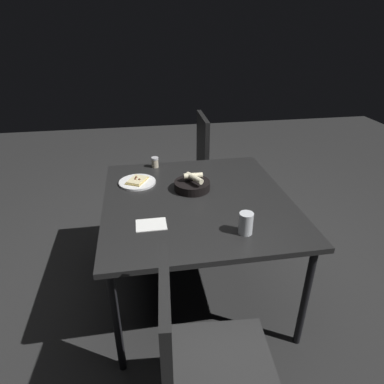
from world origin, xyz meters
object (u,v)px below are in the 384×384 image
(chair_far, at_px, (198,357))
(chair_near, at_px, (190,165))
(dining_table, at_px, (197,205))
(pizza_plate, at_px, (137,182))
(bread_basket, at_px, (193,185))
(beer_glass, at_px, (246,224))
(pepper_shaker, at_px, (155,163))

(chair_far, bearing_deg, chair_near, 81.67)
(dining_table, relative_size, pizza_plate, 4.95)
(pizza_plate, bearing_deg, bread_basket, -23.60)
(dining_table, relative_size, chair_near, 1.24)
(bread_basket, height_order, chair_far, chair_far)
(beer_glass, height_order, chair_far, chair_far)
(chair_near, bearing_deg, pizza_plate, -125.23)
(pepper_shaker, bearing_deg, beer_glass, -67.09)
(pizza_plate, bearing_deg, beer_glass, -52.04)
(dining_table, height_order, chair_near, chair_near)
(chair_far, bearing_deg, bread_basket, 81.49)
(pizza_plate, distance_m, chair_far, 1.21)
(dining_table, xyz_separation_m, pizza_plate, (-0.35, 0.27, 0.06))
(beer_glass, bearing_deg, pizza_plate, 127.96)
(pepper_shaker, bearing_deg, chair_far, -87.81)
(pizza_plate, xyz_separation_m, chair_near, (0.46, 0.65, -0.18))
(pizza_plate, height_order, pepper_shaker, pepper_shaker)
(dining_table, bearing_deg, pepper_shaker, 112.44)
(bread_basket, xyz_separation_m, beer_glass, (0.18, -0.52, 0.02))
(pepper_shaker, bearing_deg, dining_table, -67.56)
(beer_glass, xyz_separation_m, pepper_shaker, (-0.39, 0.92, -0.02))
(pizza_plate, xyz_separation_m, bread_basket, (0.34, -0.15, 0.02))
(pepper_shaker, height_order, chair_far, chair_far)
(bread_basket, height_order, beer_glass, beer_glass)
(chair_far, bearing_deg, dining_table, 80.01)
(dining_table, distance_m, chair_near, 0.93)
(beer_glass, height_order, chair_near, chair_near)
(pizza_plate, bearing_deg, chair_near, 54.77)
(dining_table, distance_m, bread_basket, 0.15)
(dining_table, height_order, bread_basket, bread_basket)
(beer_glass, bearing_deg, pepper_shaker, 112.91)
(beer_glass, distance_m, chair_near, 1.34)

